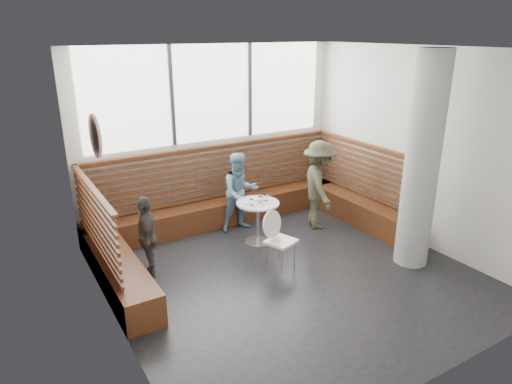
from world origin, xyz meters
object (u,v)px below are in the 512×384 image
cafe_table (258,214)px  child_left (147,236)px  adult_man (319,185)px  cafe_chair (278,235)px  concrete_column (422,163)px  child_back (240,192)px

cafe_table → child_left: child_left is taller
adult_man → child_left: 3.23m
cafe_chair → adult_man: (1.45, 0.88, 0.28)m
concrete_column → adult_man: 2.03m
child_back → child_left: 2.08m
concrete_column → cafe_chair: size_ratio=3.64×
child_left → child_back: bearing=127.4°
cafe_chair → child_back: 1.50m
child_left → cafe_chair: bearing=83.8°
cafe_chair → child_back: size_ratio=0.62×
child_left → adult_man: bearing=109.0°
child_back → cafe_table: bearing=-87.0°
cafe_table → cafe_chair: bearing=-99.8°
adult_man → concrete_column: bearing=-146.0°
concrete_column → child_left: bearing=154.8°
child_back → cafe_chair: bearing=-91.3°
concrete_column → child_back: bearing=124.6°
cafe_table → child_back: (0.02, 0.65, 0.19)m
concrete_column → cafe_table: (-1.70, 1.79, -1.07)m
concrete_column → cafe_chair: concrete_column is taller
cafe_chair → child_left: 1.93m
cafe_table → adult_man: bearing=1.8°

